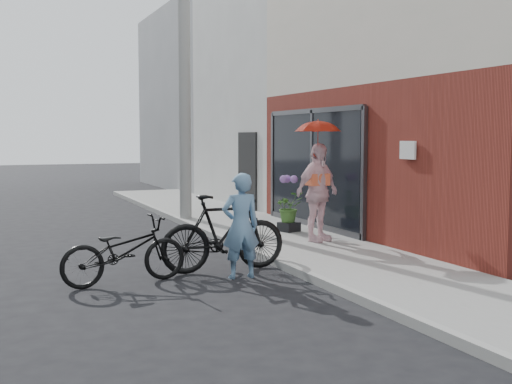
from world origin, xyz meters
TOP-DOWN VIEW (x-y plane):
  - ground at (0.00, 0.00)m, footprint 80.00×80.00m
  - sidewalk at (2.10, 2.00)m, footprint 2.20×24.00m
  - curb at (0.94, 2.00)m, footprint 0.12×24.00m
  - plaster_building at (7.20, 9.00)m, footprint 8.00×6.00m
  - east_building_far at (7.20, 16.00)m, footprint 8.00×8.00m
  - utility_pole at (1.10, 6.00)m, footprint 0.28×0.28m
  - officer at (0.10, -0.04)m, footprint 0.58×0.40m
  - bike_left at (-1.52, 0.24)m, footprint 1.84×0.84m
  - bike_right at (0.04, 0.50)m, footprint 1.97×0.58m
  - kimono_woman at (2.34, 1.77)m, footprint 1.14×0.79m
  - parasol at (2.34, 1.77)m, footprint 0.78×0.78m
  - planter at (2.40, 3.09)m, footprint 0.44×0.44m
  - potted_plant at (2.40, 3.09)m, footprint 0.56×0.49m

SIDE VIEW (x-z plane):
  - ground at x=0.00m, z-range 0.00..0.00m
  - sidewalk at x=2.10m, z-range 0.00..0.12m
  - curb at x=0.94m, z-range 0.00..0.12m
  - planter at x=2.40m, z-range 0.12..0.30m
  - bike_left at x=-1.52m, z-range 0.00..0.93m
  - bike_right at x=0.04m, z-range 0.00..1.18m
  - potted_plant at x=2.40m, z-range 0.30..0.93m
  - officer at x=0.10m, z-range 0.00..1.53m
  - kimono_woman at x=2.34m, z-range 0.12..1.92m
  - parasol at x=2.34m, z-range 1.92..2.61m
  - plaster_building at x=7.20m, z-range 0.00..7.00m
  - east_building_far at x=7.20m, z-range 0.00..7.00m
  - utility_pole at x=1.10m, z-range 0.00..7.00m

